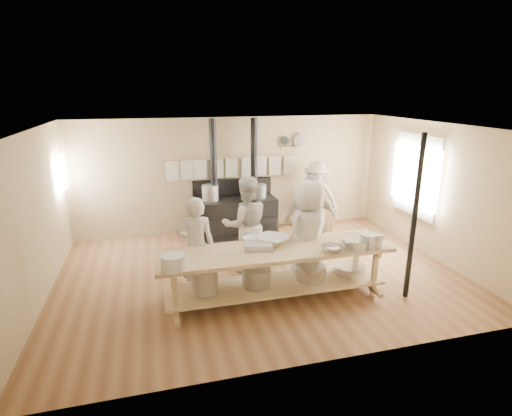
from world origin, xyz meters
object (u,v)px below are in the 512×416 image
Objects in this scene: prep_table at (275,269)px; cook_by_window at (316,196)px; roasting_pan at (258,246)px; cook_left at (246,225)px; cook_right at (310,218)px; cook_center at (309,233)px; stove at (235,213)px; chair at (323,219)px; cook_far_left at (196,247)px.

prep_table is 2.21× the size of cook_by_window.
prep_table is at bearing -18.19° from roasting_pan.
cook_left is 1.04× the size of cook_right.
roasting_pan is at bearing -3.15° from cook_center.
cook_right is (1.30, 0.18, -0.04)m from cook_left.
cook_right reaches higher than roasting_pan.
stove is 1.55× the size of cook_right.
cook_by_window is at bearing -139.81° from cook_left.
cook_center is at bearing -75.30° from stove.
stove reaches higher than cook_by_window.
cook_center reaches higher than cook_left.
cook_right is (1.11, -1.70, 0.32)m from stove.
cook_by_window reaches higher than chair.
cook_by_window is 1.94× the size of chair.
cook_right reaches higher than cook_by_window.
prep_table is 0.88m from cook_center.
cook_right is at bearing -171.74° from cook_left.
cook_by_window is at bearing -139.93° from cook_far_left.
cook_right is at bearing -111.14° from chair.
cook_far_left is 3.82× the size of roasting_pan.
roasting_pan is (-0.94, -0.29, -0.01)m from cook_center.
cook_left is at bearing 87.06° from roasting_pan.
cook_far_left is 4.02m from chair.
cook_right is 2.00× the size of chair.
roasting_pan is at bearing 161.81° from prep_table.
cook_left is at bearing -131.98° from chair.
cook_far_left is 0.96× the size of cook_right.
chair is at bearing -142.21° from cook_left.
roasting_pan is (-0.24, 0.08, 0.38)m from prep_table.
prep_table is at bearing -80.44° from cook_by_window.
chair is (3.22, 2.35, -0.56)m from cook_far_left.
cook_left is (-0.19, 1.14, 0.36)m from prep_table.
cook_far_left is 1.93× the size of chair.
stove is at bearing -112.26° from cook_far_left.
cook_far_left is 2.40m from cook_right.
stove is 2.97m from roasting_pan.
stove reaches higher than chair.
chair is (2.07, 2.86, -0.27)m from prep_table.
prep_table is 3.54m from chair.
cook_center reaches higher than chair.
cook_far_left is at bearing -24.68° from cook_center.
chair is (1.38, 2.49, -0.66)m from cook_center.
stove is 1.48× the size of cook_left.
cook_center is 1.11× the size of cook_by_window.
prep_table is 1.29m from cook_far_left.
chair is (0.96, 1.54, -0.59)m from cook_right.
prep_table is 2.22× the size of cook_far_left.
cook_left is 0.97× the size of cook_center.
cook_left is at bearing -61.33° from cook_center.
prep_table is at bearing 158.30° from cook_far_left.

